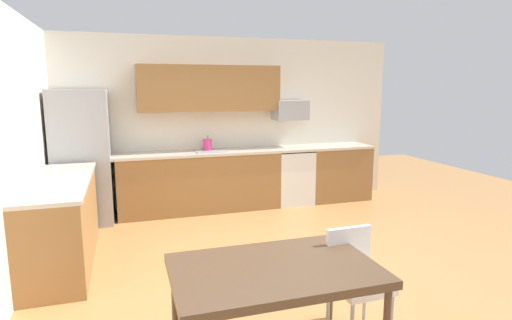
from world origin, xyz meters
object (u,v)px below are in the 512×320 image
(microwave, at_px, (290,110))
(dining_table, at_px, (275,274))
(kettle, at_px, (207,146))
(refrigerator, at_px, (82,157))
(oven_range, at_px, (292,176))
(chair_near_table, at_px, (355,275))

(microwave, height_order, dining_table, microwave)
(kettle, bearing_deg, refrigerator, -175.88)
(refrigerator, relative_size, kettle, 9.47)
(refrigerator, bearing_deg, kettle, 4.12)
(refrigerator, relative_size, microwave, 3.51)
(oven_range, bearing_deg, dining_table, -113.89)
(oven_range, distance_m, chair_near_table, 3.83)
(refrigerator, xyz_separation_m, kettle, (1.81, 0.13, 0.07))
(dining_table, xyz_separation_m, kettle, (0.29, 3.88, 0.35))
(oven_range, xyz_separation_m, kettle, (-1.41, 0.05, 0.56))
(dining_table, bearing_deg, kettle, 85.77)
(microwave, height_order, kettle, microwave)
(refrigerator, xyz_separation_m, oven_range, (3.21, 0.08, -0.49))
(microwave, xyz_separation_m, dining_table, (-1.70, -3.93, -0.88))
(chair_near_table, bearing_deg, refrigerator, 121.65)
(oven_range, xyz_separation_m, dining_table, (-1.70, -3.83, 0.21))
(refrigerator, xyz_separation_m, microwave, (3.21, 0.18, 0.60))
(refrigerator, distance_m, dining_table, 4.05)
(refrigerator, height_order, microwave, refrigerator)
(dining_table, relative_size, kettle, 7.00)
(kettle, bearing_deg, oven_range, -2.03)
(oven_range, bearing_deg, refrigerator, -178.57)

